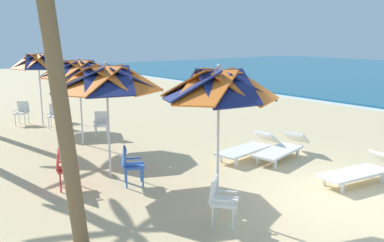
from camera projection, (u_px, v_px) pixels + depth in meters
ground_plane at (333, 203)px, 8.01m from camera, size 80.00×80.00×0.00m
beach_umbrella_0 at (219, 87)px, 7.09m from camera, size 2.09×2.09×2.76m
plastic_chair_0 at (221, 198)px, 7.00m from camera, size 0.63×0.63×0.87m
beach_umbrella_1 at (107, 79)px, 9.05m from camera, size 2.58×2.58×2.68m
plastic_chair_1 at (130, 164)px, 8.91m from camera, size 0.58×0.60×0.87m
plastic_chair_2 at (65, 167)px, 8.68m from camera, size 0.56×0.58×0.87m
beach_umbrella_2 at (79, 69)px, 11.94m from camera, size 2.37×2.37×2.62m
plastic_chair_3 at (101, 123)px, 13.10m from camera, size 0.62×0.61×0.87m
beach_umbrella_3 at (38, 62)px, 14.59m from camera, size 1.95×1.95×2.72m
plastic_chair_4 at (55, 114)px, 14.54m from camera, size 0.62×0.61×0.87m
plastic_chair_5 at (64, 109)px, 15.56m from camera, size 0.50×0.52×0.87m
plastic_chair_6 at (22, 111)px, 15.15m from camera, size 0.63×0.62×0.87m
sun_lounger_1 at (360, 171)px, 9.10m from camera, size 0.96×2.22×0.62m
sun_lounger_2 at (282, 149)px, 10.89m from camera, size 1.08×2.23×0.62m
sun_lounger_3 at (248, 147)px, 10.99m from camera, size 0.91×2.21×0.62m
palm_tree_2 at (60, 60)px, 5.82m from camera, size 2.77×3.00×4.38m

